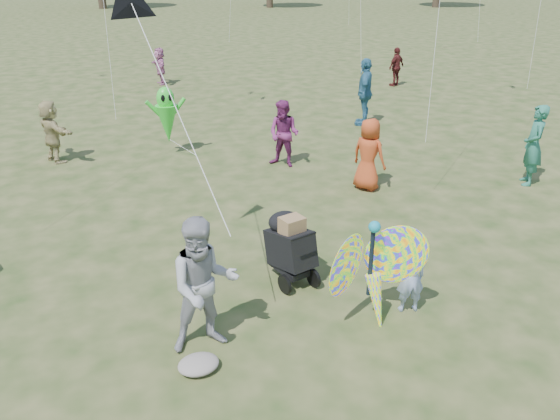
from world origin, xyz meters
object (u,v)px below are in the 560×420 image
object	(u,v)px
crowd_h	(396,67)
child_girl	(411,277)
crowd_d	(52,131)
adult_man	(204,285)
butterfly_kite	(374,273)
crowd_f	(533,145)
crowd_e	(284,134)
crowd_a	(369,155)
crowd_j	(160,66)
crowd_c	(365,92)
alien_kite	(167,117)
jogging_stroller	(289,243)

from	to	relation	value
crowd_h	child_girl	bearing A→B (deg)	35.92
crowd_d	adult_man	bearing A→B (deg)	167.65
adult_man	butterfly_kite	world-z (taller)	adult_man
adult_man	crowd_f	bearing A→B (deg)	22.44
adult_man	crowd_h	xyz separation A→B (m)	(11.03, 12.81, -0.17)
child_girl	crowd_f	world-z (taller)	crowd_f
adult_man	crowd_e	xyz separation A→B (m)	(3.49, 5.94, -0.11)
butterfly_kite	adult_man	bearing A→B (deg)	172.03
crowd_a	child_girl	bearing A→B (deg)	128.94
crowd_e	crowd_f	bearing A→B (deg)	14.13
child_girl	crowd_j	size ratio (longest dim) A/B	0.78
crowd_d	crowd_e	world-z (taller)	crowd_e
child_girl	adult_man	distance (m)	2.91
crowd_c	butterfly_kite	xyz separation A→B (m)	(-4.85, -8.74, -0.23)
crowd_d	alien_kite	distance (m)	2.79
butterfly_kite	crowd_f	bearing A→B (deg)	28.28
crowd_a	alien_kite	world-z (taller)	alien_kite
crowd_f	crowd_h	distance (m)	10.39
crowd_h	alien_kite	distance (m)	11.13
adult_man	crowd_e	world-z (taller)	adult_man
crowd_a	crowd_j	size ratio (longest dim) A/B	1.10
crowd_d	butterfly_kite	bearing A→B (deg)	-179.29
crowd_c	crowd_f	distance (m)	5.68
jogging_stroller	alien_kite	distance (m)	6.72
jogging_stroller	crowd_e	bearing A→B (deg)	55.88
adult_man	alien_kite	bearing A→B (deg)	85.33
crowd_f	crowd_c	bearing A→B (deg)	-137.43
crowd_e	crowd_j	size ratio (longest dim) A/B	1.12
crowd_j	crowd_a	bearing A→B (deg)	7.13
crowd_h	crowd_j	xyz separation A→B (m)	(-8.55, 3.77, -0.03)
jogging_stroller	alien_kite	size ratio (longest dim) A/B	0.64
crowd_a	crowd_e	size ratio (longest dim) A/B	0.98
child_girl	alien_kite	xyz separation A→B (m)	(-1.79, 8.14, 0.42)
crowd_c	crowd_h	size ratio (longest dim) A/B	1.34
crowd_d	crowd_j	distance (m)	9.24
alien_kite	crowd_f	bearing A→B (deg)	-35.37
crowd_h	butterfly_kite	size ratio (longest dim) A/B	0.85
adult_man	jogging_stroller	xyz separation A→B (m)	(1.63, 1.15, -0.30)
child_girl	butterfly_kite	size ratio (longest dim) A/B	0.64
crowd_a	crowd_j	distance (m)	12.85
crowd_c	jogging_stroller	size ratio (longest dim) A/B	1.79
crowd_a	crowd_d	size ratio (longest dim) A/B	1.02
crowd_c	alien_kite	xyz separation A→B (m)	(-6.02, -0.59, -0.02)
child_girl	adult_man	size ratio (longest dim) A/B	0.61
crowd_h	alien_kite	xyz separation A→B (m)	(-9.96, -4.97, 0.23)
crowd_a	jogging_stroller	size ratio (longest dim) A/B	1.42
adult_man	crowd_e	size ratio (longest dim) A/B	1.14
crowd_j	jogging_stroller	size ratio (longest dim) A/B	1.29
crowd_e	crowd_f	world-z (taller)	crowd_f
crowd_f	butterfly_kite	world-z (taller)	crowd_f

